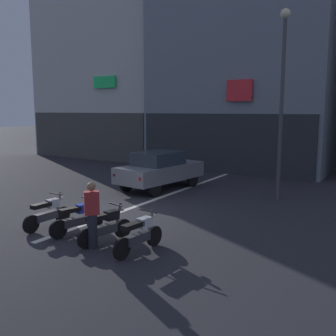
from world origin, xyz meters
TOP-DOWN VIEW (x-y plane):
  - ground_plane at (0.00, 0.00)m, footprint 120.00×120.00m
  - lane_centre_line at (0.00, 6.00)m, footprint 0.20×18.00m
  - building_corner_left at (-10.91, 14.59)m, footprint 10.35×8.44m
  - building_mid_block at (-0.37, 14.59)m, footprint 10.15×9.85m
  - car_grey_crossing_near at (-0.91, 4.47)m, footprint 2.26×4.29m
  - street_lamp at (4.01, 5.14)m, footprint 0.36×0.36m
  - motorcycle_silver_row_leftmost at (-0.67, -1.89)m, footprint 0.55×1.67m
  - motorcycle_blue_row_left_mid at (0.47, -1.85)m, footprint 0.59×1.64m
  - motorcycle_black_row_centre at (1.60, -1.97)m, footprint 0.57×1.64m
  - motorcycle_white_row_right_mid at (2.73, -2.07)m, footprint 0.55×1.67m
  - person_by_motorcycles at (1.57, -2.44)m, footprint 0.41×0.41m

SIDE VIEW (x-z plane):
  - ground_plane at x=0.00m, z-range 0.00..0.00m
  - lane_centre_line at x=0.00m, z-range 0.00..0.01m
  - motorcycle_silver_row_leftmost at x=-0.67m, z-range -0.03..0.95m
  - motorcycle_blue_row_left_mid at x=0.47m, z-range -0.03..0.95m
  - motorcycle_black_row_centre at x=1.60m, z-range -0.03..0.95m
  - motorcycle_white_row_right_mid at x=2.73m, z-range -0.03..0.95m
  - person_by_motorcycles at x=1.57m, z-range 0.02..1.69m
  - car_grey_crossing_near at x=-0.91m, z-range 0.07..1.71m
  - street_lamp at x=4.01m, z-range 0.74..7.72m
  - building_mid_block at x=-0.37m, z-range -0.01..14.95m
  - building_corner_left at x=-10.91m, z-range -0.02..16.15m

